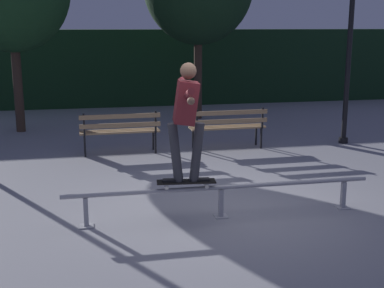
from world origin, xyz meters
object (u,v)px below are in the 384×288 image
Objects in this scene: park_bench_left_center at (228,124)px; lamp_post_right at (351,29)px; skateboarder at (186,112)px; park_bench_leftmost at (120,128)px; grind_rail at (221,192)px; skateboard at (186,182)px.

park_bench_left_center is 3.31m from lamp_post_right.
skateboarder reaches higher than park_bench_leftmost.
skateboarder is at bearing -179.96° from grind_rail.
grind_rail is 2.63× the size of park_bench_leftmost.
lamp_post_right is (2.67, 0.08, 1.94)m from park_bench_left_center.
lamp_post_right is (4.30, 3.92, 1.02)m from skateboarder.
lamp_post_right is at bearing 45.71° from grind_rail.
skateboarder is 5.90m from lamp_post_right.
grind_rail is at bearing -106.67° from park_bench_left_center.
lamp_post_right reaches higher than skateboard.
skateboard is at bearing -80.77° from park_bench_leftmost.
skateboard is (-0.48, -0.00, 0.17)m from grind_rail.
park_bench_leftmost is 5.29m from lamp_post_right.
skateboard is at bearing -137.67° from lamp_post_right.
park_bench_leftmost is 0.41× the size of lamp_post_right.
skateboarder is (-0.48, -0.00, 1.11)m from grind_rail.
skateboarder is 4.27m from park_bench_left_center.
skateboarder reaches higher than park_bench_left_center.
lamp_post_right reaches higher than grind_rail.
park_bench_leftmost is at bearing -179.06° from lamp_post_right.
grind_rail is 1.21m from skateboarder.
park_bench_left_center is 0.41× the size of lamp_post_right.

